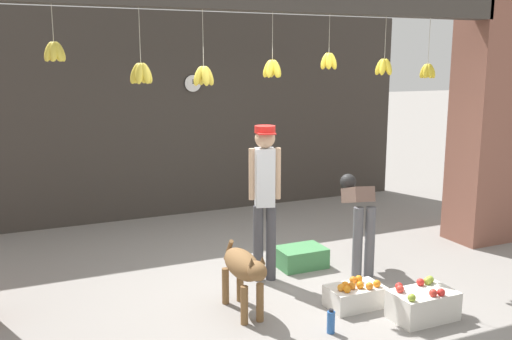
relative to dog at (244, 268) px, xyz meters
name	(u,v)px	position (x,y,z in m)	size (l,w,h in m)	color
ground_plane	(274,285)	(0.58, 0.52, -0.45)	(60.00, 60.00, 0.00)	gray
shop_back_wall	(182,115)	(0.58, 3.75, 1.09)	(7.63, 0.12, 3.08)	#38332D
shop_pillar_right	(484,125)	(3.74, 0.82, 1.09)	(0.70, 0.60, 3.08)	brown
storefront_awning	(270,6)	(0.57, 0.64, 2.44)	(5.73, 0.26, 0.97)	#3D3833
dog	(244,268)	(0.00, 0.00, 0.00)	(0.27, 0.93, 0.67)	brown
shopkeeper	(265,190)	(0.54, 0.69, 0.55)	(0.33, 0.30, 1.70)	#424247
worker_stooping	(358,212)	(1.64, 0.53, 0.24)	(0.40, 0.79, 1.04)	#56565B
fruit_crate_oranges	(355,295)	(1.05, -0.30, -0.34)	(0.55, 0.34, 0.28)	silver
fruit_crate_apples	(423,304)	(1.48, -0.77, -0.31)	(0.60, 0.37, 0.33)	silver
produce_box_green	(301,257)	(1.10, 0.88, -0.34)	(0.55, 0.40, 0.23)	#42844C
water_bottle	(331,322)	(0.55, -0.67, -0.35)	(0.07, 0.07, 0.22)	#2D60AD
wall_clock	(193,83)	(0.73, 3.67, 1.57)	(0.27, 0.03, 0.27)	black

